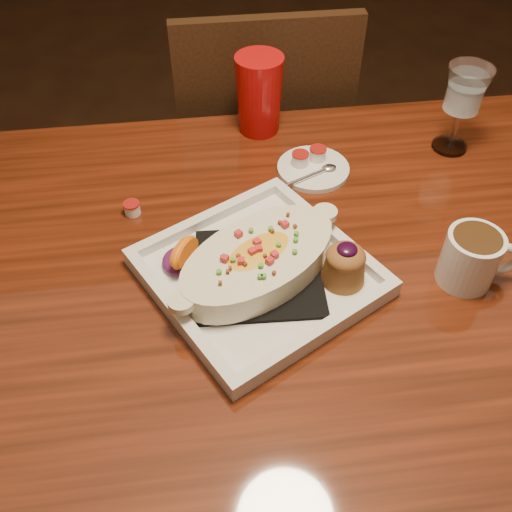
{
  "coord_description": "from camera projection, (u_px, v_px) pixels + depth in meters",
  "views": [
    {
      "loc": [
        -0.17,
        -0.6,
        1.42
      ],
      "look_at": [
        -0.09,
        0.01,
        0.77
      ],
      "focal_mm": 40.0,
      "sensor_mm": 36.0,
      "label": 1
    }
  ],
  "objects": [
    {
      "name": "red_tumbler",
      "position": [
        259.0,
        95.0,
        1.12
      ],
      "size": [
        0.09,
        0.09,
        0.16
      ],
      "primitive_type": "cone",
      "color": "#B70D0D",
      "rests_on": "table"
    },
    {
      "name": "floor",
      "position": [
        291.0,
        464.0,
        1.45
      ],
      "size": [
        7.0,
        7.0,
        0.0
      ],
      "primitive_type": "plane",
      "color": "black",
      "rests_on": "ground"
    },
    {
      "name": "saucer",
      "position": [
        312.0,
        167.0,
        1.07
      ],
      "size": [
        0.14,
        0.14,
        0.09
      ],
      "color": "silver",
      "rests_on": "table"
    },
    {
      "name": "plate",
      "position": [
        263.0,
        265.0,
        0.87
      ],
      "size": [
        0.42,
        0.42,
        0.08
      ],
      "rotation": [
        0.0,
        0.0,
        0.5
      ],
      "color": "silver",
      "rests_on": "table"
    },
    {
      "name": "table",
      "position": [
        308.0,
        304.0,
        0.98
      ],
      "size": [
        1.5,
        0.9,
        0.75
      ],
      "color": "maroon",
      "rests_on": "floor"
    },
    {
      "name": "chair_far",
      "position": [
        259.0,
        155.0,
        1.52
      ],
      "size": [
        0.42,
        0.42,
        0.93
      ],
      "rotation": [
        0.0,
        0.0,
        3.14
      ],
      "color": "black",
      "rests_on": "floor"
    },
    {
      "name": "creamer_loose",
      "position": [
        132.0,
        208.0,
        0.99
      ],
      "size": [
        0.03,
        0.03,
        0.02
      ],
      "color": "white",
      "rests_on": "table"
    },
    {
      "name": "goblet",
      "position": [
        465.0,
        94.0,
        1.04
      ],
      "size": [
        0.08,
        0.08,
        0.17
      ],
      "color": "silver",
      "rests_on": "table"
    },
    {
      "name": "coffee_mug",
      "position": [
        473.0,
        257.0,
        0.86
      ],
      "size": [
        0.12,
        0.09,
        0.09
      ],
      "rotation": [
        0.0,
        0.0,
        -0.15
      ],
      "color": "silver",
      "rests_on": "table"
    }
  ]
}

